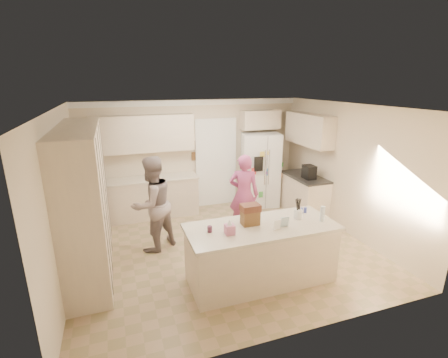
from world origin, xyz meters
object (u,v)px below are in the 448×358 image
object	(u,v)px
tissue_box	(230,229)
teen_boy	(152,204)
teen_girl	(244,194)
island_base	(261,254)
utensil_crock	(298,214)
refrigerator	(260,170)
coffee_maker	(309,172)
dollhouse_body	(250,218)

from	to	relation	value
tissue_box	teen_boy	xyz separation A→B (m)	(-0.88, 1.65, -0.12)
teen_boy	teen_girl	distance (m)	1.83
island_base	utensil_crock	size ratio (longest dim) A/B	14.67
island_base	refrigerator	bearing A→B (deg)	65.31
tissue_box	teen_boy	distance (m)	1.88
tissue_box	island_base	bearing A→B (deg)	10.30
island_base	tissue_box	xyz separation A→B (m)	(-0.55, -0.10, 0.56)
coffee_maker	dollhouse_body	bearing A→B (deg)	-140.71
coffee_maker	tissue_box	xyz separation A→B (m)	(-2.60, -2.00, -0.07)
refrigerator	dollhouse_body	bearing A→B (deg)	-103.29
teen_boy	utensil_crock	bearing A→B (deg)	111.50
utensil_crock	refrigerator	bearing A→B (deg)	76.07
coffee_maker	utensil_crock	size ratio (longest dim) A/B	2.00
dollhouse_body	teen_girl	xyz separation A→B (m)	(0.54, 1.56, -0.21)
coffee_maker	tissue_box	bearing A→B (deg)	-142.43
teen_boy	teen_girl	world-z (taller)	teen_boy
refrigerator	tissue_box	distance (m)	3.67
tissue_box	teen_boy	size ratio (longest dim) A/B	0.08
island_base	dollhouse_body	distance (m)	0.62
island_base	dollhouse_body	world-z (taller)	dollhouse_body
utensil_crock	teen_boy	size ratio (longest dim) A/B	0.09
tissue_box	dollhouse_body	xyz separation A→B (m)	(0.40, 0.20, 0.04)
refrigerator	teen_girl	xyz separation A→B (m)	(-0.99, -1.36, -0.08)
refrigerator	teen_girl	bearing A→B (deg)	-111.68
dollhouse_body	refrigerator	bearing A→B (deg)	62.21
refrigerator	island_base	xyz separation A→B (m)	(-1.38, -3.01, -0.46)
dollhouse_body	teen_girl	world-z (taller)	teen_girl
refrigerator	dollhouse_body	distance (m)	3.29
island_base	teen_girl	size ratio (longest dim) A/B	1.34
utensil_crock	tissue_box	world-z (taller)	utensil_crock
island_base	utensil_crock	xyz separation A→B (m)	(0.65, 0.05, 0.56)
refrigerator	dollhouse_body	xyz separation A→B (m)	(-1.53, -2.91, 0.14)
refrigerator	utensil_crock	world-z (taller)	refrigerator
utensil_crock	dollhouse_body	world-z (taller)	dollhouse_body
island_base	tissue_box	size ratio (longest dim) A/B	15.71
dollhouse_body	teen_boy	xyz separation A→B (m)	(-1.28, 1.45, -0.16)
tissue_box	teen_girl	bearing A→B (deg)	61.77
island_base	dollhouse_body	bearing A→B (deg)	146.31
utensil_crock	dollhouse_body	size ratio (longest dim) A/B	0.58
utensil_crock	island_base	bearing A→B (deg)	-175.60
island_base	utensil_crock	distance (m)	0.86
island_base	teen_girl	xyz separation A→B (m)	(0.39, 1.66, 0.38)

